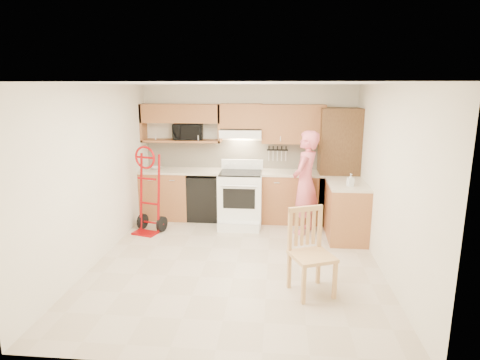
# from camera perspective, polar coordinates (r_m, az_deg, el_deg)

# --- Properties ---
(floor) EXTENTS (4.00, 4.50, 0.02)m
(floor) POSITION_cam_1_polar(r_m,az_deg,el_deg) (5.94, -0.45, -11.59)
(floor) COLOR #BFAE97
(floor) RESTS_ON ground
(ceiling) EXTENTS (4.00, 4.50, 0.02)m
(ceiling) POSITION_cam_1_polar(r_m,az_deg,el_deg) (5.40, -0.50, 13.51)
(ceiling) COLOR white
(ceiling) RESTS_ON ground
(wall_back) EXTENTS (4.00, 0.02, 2.50)m
(wall_back) POSITION_cam_1_polar(r_m,az_deg,el_deg) (7.75, 1.20, 3.99)
(wall_back) COLOR white
(wall_back) RESTS_ON ground
(wall_front) EXTENTS (4.00, 0.02, 2.50)m
(wall_front) POSITION_cam_1_polar(r_m,az_deg,el_deg) (3.39, -4.35, -7.99)
(wall_front) COLOR white
(wall_front) RESTS_ON ground
(wall_left) EXTENTS (0.02, 4.50, 2.50)m
(wall_left) POSITION_cam_1_polar(r_m,az_deg,el_deg) (6.07, -19.70, 0.72)
(wall_left) COLOR white
(wall_left) RESTS_ON ground
(wall_right) EXTENTS (0.02, 4.50, 2.50)m
(wall_right) POSITION_cam_1_polar(r_m,az_deg,el_deg) (5.70, 20.05, -0.07)
(wall_right) COLOR white
(wall_right) RESTS_ON ground
(backsplash) EXTENTS (3.92, 0.03, 0.55)m
(backsplash) POSITION_cam_1_polar(r_m,az_deg,el_deg) (7.73, 1.19, 3.60)
(backsplash) COLOR beige
(backsplash) RESTS_ON wall_back
(lower_cab_left) EXTENTS (0.90, 0.60, 0.90)m
(lower_cab_left) POSITION_cam_1_polar(r_m,az_deg,el_deg) (7.88, -10.31, -2.02)
(lower_cab_left) COLOR #935B34
(lower_cab_left) RESTS_ON ground
(dishwasher) EXTENTS (0.60, 0.60, 0.85)m
(dishwasher) POSITION_cam_1_polar(r_m,az_deg,el_deg) (7.72, -4.93, -2.35)
(dishwasher) COLOR black
(dishwasher) RESTS_ON ground
(lower_cab_right) EXTENTS (1.14, 0.60, 0.90)m
(lower_cab_right) POSITION_cam_1_polar(r_m,az_deg,el_deg) (7.60, 7.26, -2.46)
(lower_cab_right) COLOR #935B34
(lower_cab_right) RESTS_ON ground
(countertop_left) EXTENTS (1.50, 0.63, 0.04)m
(countertop_left) POSITION_cam_1_polar(r_m,az_deg,el_deg) (7.70, -8.30, 1.30)
(countertop_left) COLOR beige
(countertop_left) RESTS_ON lower_cab_left
(countertop_right) EXTENTS (1.14, 0.63, 0.04)m
(countertop_right) POSITION_cam_1_polar(r_m,az_deg,el_deg) (7.49, 7.36, 1.01)
(countertop_right) COLOR beige
(countertop_right) RESTS_ON lower_cab_right
(cab_return_right) EXTENTS (0.60, 1.00, 0.90)m
(cab_return_right) POSITION_cam_1_polar(r_m,az_deg,el_deg) (6.93, 14.70, -4.33)
(cab_return_right) COLOR #935B34
(cab_return_right) RESTS_ON ground
(countertop_return) EXTENTS (0.63, 1.00, 0.04)m
(countertop_return) POSITION_cam_1_polar(r_m,az_deg,el_deg) (6.80, 14.93, -0.55)
(countertop_return) COLOR beige
(countertop_return) RESTS_ON cab_return_right
(pantry_tall) EXTENTS (0.70, 0.60, 2.10)m
(pantry_tall) POSITION_cam_1_polar(r_m,az_deg,el_deg) (7.54, 13.63, 1.83)
(pantry_tall) COLOR brown
(pantry_tall) RESTS_ON ground
(upper_cab_left) EXTENTS (1.50, 0.33, 0.34)m
(upper_cab_left) POSITION_cam_1_polar(r_m,az_deg,el_deg) (7.69, -8.32, 9.26)
(upper_cab_left) COLOR #935B34
(upper_cab_left) RESTS_ON wall_back
(upper_shelf_mw) EXTENTS (1.50, 0.33, 0.04)m
(upper_shelf_mw) POSITION_cam_1_polar(r_m,az_deg,el_deg) (7.74, -8.20, 5.49)
(upper_shelf_mw) COLOR #935B34
(upper_shelf_mw) RESTS_ON wall_back
(upper_cab_center) EXTENTS (0.76, 0.33, 0.44)m
(upper_cab_center) POSITION_cam_1_polar(r_m,az_deg,el_deg) (7.51, 0.21, 9.00)
(upper_cab_center) COLOR #935B34
(upper_cab_center) RESTS_ON wall_back
(upper_cab_right) EXTENTS (1.14, 0.33, 0.70)m
(upper_cab_right) POSITION_cam_1_polar(r_m,az_deg,el_deg) (7.50, 7.52, 7.81)
(upper_cab_right) COLOR #935B34
(upper_cab_right) RESTS_ON wall_back
(range_hood) EXTENTS (0.76, 0.46, 0.14)m
(range_hood) POSITION_cam_1_polar(r_m,az_deg,el_deg) (7.47, 0.16, 6.60)
(range_hood) COLOR white
(range_hood) RESTS_ON wall_back
(knife_strip) EXTENTS (0.40, 0.05, 0.29)m
(knife_strip) POSITION_cam_1_polar(r_m,az_deg,el_deg) (7.68, 5.28, 3.78)
(knife_strip) COLOR black
(knife_strip) RESTS_ON backsplash
(microwave) EXTENTS (0.58, 0.42, 0.30)m
(microwave) POSITION_cam_1_polar(r_m,az_deg,el_deg) (7.69, -7.32, 6.76)
(microwave) COLOR black
(microwave) RESTS_ON upper_shelf_mw
(range) EXTENTS (0.77, 1.02, 1.14)m
(range) POSITION_cam_1_polar(r_m,az_deg,el_deg) (7.31, 0.05, -2.01)
(range) COLOR white
(range) RESTS_ON ground
(person) EXTENTS (0.65, 0.76, 1.76)m
(person) POSITION_cam_1_polar(r_m,az_deg,el_deg) (6.93, 9.17, -0.37)
(person) COLOR #E56475
(person) RESTS_ON ground
(hand_truck) EXTENTS (0.65, 0.62, 1.36)m
(hand_truck) POSITION_cam_1_polar(r_m,az_deg,el_deg) (7.07, -12.98, -1.96)
(hand_truck) COLOR #9A0709
(hand_truck) RESTS_ON ground
(dining_chair) EXTENTS (0.63, 0.65, 1.04)m
(dining_chair) POSITION_cam_1_polar(r_m,az_deg,el_deg) (4.99, 10.14, -10.08)
(dining_chair) COLOR tan
(dining_chair) RESTS_ON ground
(soap_bottle) EXTENTS (0.11, 0.12, 0.20)m
(soap_bottle) POSITION_cam_1_polar(r_m,az_deg,el_deg) (6.57, 15.30, 0.01)
(soap_bottle) COLOR white
(soap_bottle) RESTS_ON countertop_return
(bowl) EXTENTS (0.23, 0.23, 0.05)m
(bowl) POSITION_cam_1_polar(r_m,az_deg,el_deg) (7.82, -11.73, 1.67)
(bowl) COLOR white
(bowl) RESTS_ON countertop_left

